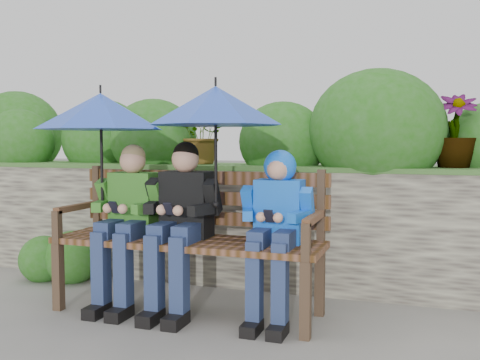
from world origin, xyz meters
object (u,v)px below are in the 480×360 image
(boy_left, at_px, (127,215))
(umbrella_right, at_px, (216,106))
(park_bench, at_px, (192,230))
(boy_middle, at_px, (181,217))
(boy_right, at_px, (276,218))
(umbrella_left, at_px, (101,111))

(boy_left, bearing_deg, umbrella_right, -0.68)
(park_bench, relative_size, umbrella_right, 2.10)
(park_bench, relative_size, boy_middle, 1.59)
(boy_middle, xyz_separation_m, boy_right, (0.70, 0.02, 0.02))
(boy_left, distance_m, boy_right, 1.13)
(umbrella_right, bearing_deg, boy_middle, 178.71)
(park_bench, distance_m, boy_right, 0.67)
(umbrella_left, relative_size, umbrella_right, 1.02)
(park_bench, height_order, boy_left, boy_left)
(umbrella_left, bearing_deg, umbrella_right, 0.40)
(umbrella_right, bearing_deg, boy_right, 3.36)
(umbrella_left, xyz_separation_m, umbrella_right, (0.91, 0.01, 0.02))
(umbrella_left, height_order, umbrella_right, umbrella_right)
(park_bench, xyz_separation_m, boy_right, (0.66, -0.08, 0.13))
(park_bench, distance_m, boy_middle, 0.15)
(umbrella_right, bearing_deg, park_bench, 155.41)
(boy_left, relative_size, boy_right, 1.03)
(park_bench, bearing_deg, boy_right, -7.04)
(umbrella_left, bearing_deg, park_bench, 9.42)
(park_bench, height_order, umbrella_right, umbrella_right)
(park_bench, relative_size, boy_left, 1.62)
(umbrella_right, bearing_deg, umbrella_left, -179.60)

